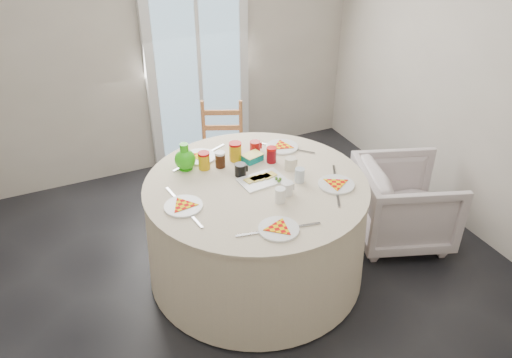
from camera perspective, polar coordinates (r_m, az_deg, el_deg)
name	(u,v)px	position (r m, az deg, el deg)	size (l,w,h in m)	color
floor	(243,291)	(3.65, -1.49, -12.69)	(4.00, 4.00, 0.00)	black
wall_back	(151,37)	(4.69, -11.89, 15.59)	(4.00, 0.02, 2.60)	#BCB5A3
wall_right	(495,76)	(4.05, 25.66, 10.59)	(0.02, 4.00, 2.60)	#BCB5A3
glass_door	(198,60)	(4.82, -6.70, 13.35)	(1.00, 0.08, 2.10)	silver
table	(256,229)	(3.58, 0.00, -5.79)	(1.56, 1.56, 0.79)	beige
wooden_chair	(222,149)	(4.41, -3.88, 3.47)	(0.39, 0.37, 0.87)	#C16F46
armchair	(405,197)	(4.06, 16.62, -1.96)	(0.70, 0.66, 0.72)	beige
place_settings	(256,183)	(3.35, 0.00, -0.44)	(1.31, 1.31, 0.02)	white
jar_cluster	(237,159)	(3.53, -2.22, 2.25)	(0.54, 0.27, 0.16)	#8C600F
butter_tub	(253,159)	(3.60, -0.40, 2.30)	(0.14, 0.10, 0.06)	#088682
green_pitcher	(185,156)	(3.50, -8.14, 2.59)	(0.15, 0.15, 0.19)	#2CBE13
cheese_platter	(262,181)	(3.37, 0.67, -0.19)	(0.30, 0.20, 0.04)	silver
mugs_glasses	(272,173)	(3.39, 1.80, 0.71)	(0.59, 0.59, 0.11)	#A5A5A5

